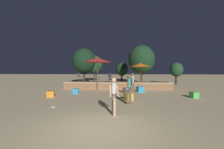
{
  "coord_description": "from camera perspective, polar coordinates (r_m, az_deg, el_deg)",
  "views": [
    {
      "loc": [
        0.79,
        -4.78,
        1.97
      ],
      "look_at": [
        0.0,
        7.9,
        1.57
      ],
      "focal_mm": 24.0,
      "sensor_mm": 36.0,
      "label": 1
    }
  ],
  "objects": [
    {
      "name": "ground_plane",
      "position": [
        5.23,
        -5.74,
        -20.29
      ],
      "size": [
        120.0,
        120.0,
        0.0
      ],
      "primitive_type": "plane",
      "color": "#D1B784"
    },
    {
      "name": "wooden_deck",
      "position": [
        16.15,
        2.17,
        -4.07
      ],
      "size": [
        10.9,
        2.63,
        0.7
      ],
      "color": "olive",
      "rests_on": "ground"
    },
    {
      "name": "patio_umbrella_0",
      "position": [
        15.03,
        10.8,
        3.55
      ],
      "size": [
        2.11,
        2.11,
        2.7
      ],
      "color": "brown",
      "rests_on": "ground"
    },
    {
      "name": "patio_umbrella_1",
      "position": [
        14.75,
        -5.63,
        5.51
      ],
      "size": [
        2.72,
        2.72,
        3.23
      ],
      "color": "brown",
      "rests_on": "ground"
    },
    {
      "name": "cube_seat_0",
      "position": [
        12.05,
        28.77,
        -6.8
      ],
      "size": [
        0.56,
        0.56,
        0.42
      ],
      "rotation": [
        0.0,
        0.0,
        0.25
      ],
      "color": "#4CC651",
      "rests_on": "ground"
    },
    {
      "name": "cube_seat_1",
      "position": [
        12.77,
        -13.62,
        -6.15
      ],
      "size": [
        0.49,
        0.49,
        0.42
      ],
      "rotation": [
        0.0,
        0.0,
        0.11
      ],
      "color": "#2D9EDB",
      "rests_on": "ground"
    },
    {
      "name": "cube_seat_2",
      "position": [
        13.13,
        5.59,
        -5.92
      ],
      "size": [
        0.75,
        0.75,
        0.4
      ],
      "rotation": [
        0.0,
        0.0,
        0.31
      ],
      "color": "white",
      "rests_on": "ground"
    },
    {
      "name": "cube_seat_3",
      "position": [
        9.86,
        6.26,
        -8.33
      ],
      "size": [
        0.62,
        0.62,
        0.47
      ],
      "rotation": [
        0.0,
        0.0,
        0.38
      ],
      "color": "yellow",
      "rests_on": "ground"
    },
    {
      "name": "cube_seat_4",
      "position": [
        11.79,
        -22.34,
        -6.85
      ],
      "size": [
        0.61,
        0.61,
        0.44
      ],
      "rotation": [
        0.0,
        0.0,
        0.33
      ],
      "color": "orange",
      "rests_on": "ground"
    },
    {
      "name": "cube_seat_5",
      "position": [
        13.49,
        10.64,
        -5.58
      ],
      "size": [
        0.71,
        0.71,
        0.48
      ],
      "rotation": [
        0.0,
        0.0,
        0.37
      ],
      "color": "#2D9EDB",
      "rests_on": "ground"
    },
    {
      "name": "person_0",
      "position": [
        8.53,
        6.54,
        -5.28
      ],
      "size": [
        0.28,
        0.44,
        1.7
      ],
      "rotation": [
        0.0,
        0.0,
        5.89
      ],
      "color": "brown",
      "rests_on": "ground"
    },
    {
      "name": "person_1",
      "position": [
        11.29,
        7.8,
        -3.45
      ],
      "size": [
        0.3,
        0.53,
        1.72
      ],
      "rotation": [
        0.0,
        0.0,
        6.11
      ],
      "color": "brown",
      "rests_on": "ground"
    },
    {
      "name": "person_2",
      "position": [
        6.46,
        0.71,
        -8.02
      ],
      "size": [
        0.45,
        0.28,
        1.63
      ],
      "rotation": [
        0.0,
        0.0,
        5.07
      ],
      "color": "#72664C",
      "rests_on": "ground"
    },
    {
      "name": "bistro_chair_0",
      "position": [
        17.41,
        -12.39,
        -0.6
      ],
      "size": [
        0.44,
        0.44,
        0.9
      ],
      "rotation": [
        0.0,
        0.0,
        1.22
      ],
      "color": "#47474C",
      "rests_on": "wooden_deck"
    },
    {
      "name": "bistro_chair_1",
      "position": [
        15.62,
        -0.73,
        -0.83
      ],
      "size": [
        0.45,
        0.46,
        0.9
      ],
      "rotation": [
        0.0,
        0.0,
        2.69
      ],
      "color": "#2D3338",
      "rests_on": "wooden_deck"
    },
    {
      "name": "bistro_chair_2",
      "position": [
        16.31,
        -5.79,
        -0.73
      ],
      "size": [
        0.43,
        0.43,
        0.9
      ],
      "rotation": [
        0.0,
        0.0,
        1.9
      ],
      "color": "#2D3338",
      "rests_on": "wooden_deck"
    },
    {
      "name": "frisbee_disc",
      "position": [
        8.63,
        -21.46,
        -11.37
      ],
      "size": [
        0.25,
        0.25,
        0.03
      ],
      "color": "white",
      "rests_on": "ground"
    },
    {
      "name": "background_tree_0",
      "position": [
        25.94,
        3.73,
        2.06
      ],
      "size": [
        2.14,
        2.14,
        3.27
      ],
      "color": "#3D2B1C",
      "rests_on": "ground"
    },
    {
      "name": "background_tree_1",
      "position": [
        21.22,
        -10.62,
        5.03
      ],
      "size": [
        3.2,
        3.2,
        4.94
      ],
      "color": "#3D2B1C",
      "rests_on": "ground"
    },
    {
      "name": "background_tree_2",
      "position": [
        21.79,
        11.17,
        5.59
      ],
      "size": [
        3.69,
        3.69,
        5.45
      ],
      "color": "#3D2B1C",
      "rests_on": "ground"
    },
    {
      "name": "background_tree_3",
      "position": [
        26.65,
        -6.74,
        3.88
      ],
      "size": [
        2.85,
        2.85,
        4.51
      ],
      "color": "#3D2B1C",
      "rests_on": "ground"
    },
    {
      "name": "background_tree_4",
      "position": [
        21.98,
        23.3,
        1.67
      ],
      "size": [
        1.75,
        1.75,
        2.96
      ],
      "color": "#3D2B1C",
      "rests_on": "ground"
    }
  ]
}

